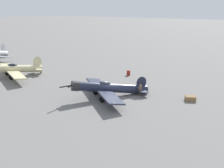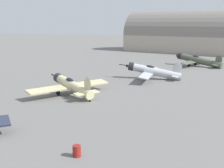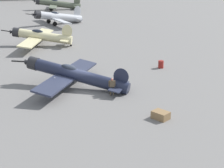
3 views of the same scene
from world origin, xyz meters
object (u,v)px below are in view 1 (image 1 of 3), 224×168
airplane_mid_apron (15,69)px  ground_crew_mechanic (140,89)px  fuel_drum (128,73)px  airplane_foreground (108,88)px  equipment_crate (190,98)px

airplane_mid_apron → ground_crew_mechanic: bearing=122.3°
ground_crew_mechanic → fuel_drum: (8.79, 5.71, -0.57)m
ground_crew_mechanic → airplane_foreground: bearing=-130.2°
airplane_mid_apron → equipment_crate: (2.49, -28.83, -1.09)m
ground_crew_mechanic → fuel_drum: ground_crew_mechanic is taller
airplane_foreground → ground_crew_mechanic: 4.36m
equipment_crate → airplane_mid_apron: bearing=94.9°
airplane_mid_apron → equipment_crate: bearing=124.4°
fuel_drum → equipment_crate: bearing=-121.5°
airplane_foreground → airplane_mid_apron: bearing=-51.1°
fuel_drum → airplane_mid_apron: bearing=120.7°
ground_crew_mechanic → fuel_drum: 10.50m
airplane_mid_apron → fuel_drum: bearing=150.1°
equipment_crate → airplane_foreground: bearing=111.2°
airplane_foreground → fuel_drum: 11.52m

